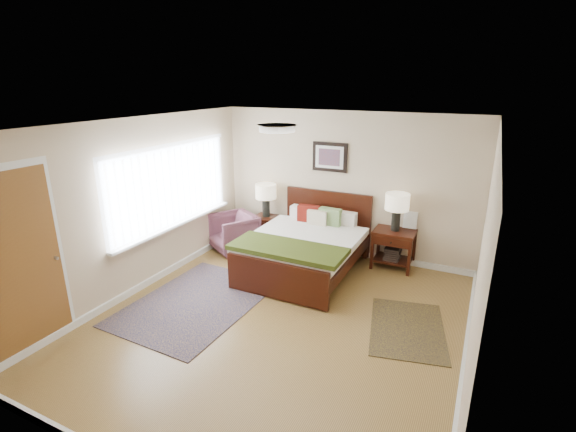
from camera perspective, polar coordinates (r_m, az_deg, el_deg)
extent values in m
plane|color=olive|center=(5.59, -1.30, -14.06)|extent=(5.00, 5.00, 0.00)
cube|color=#C9B391|center=(7.25, 7.73, 4.20)|extent=(4.50, 0.04, 2.50)
cube|color=#C9B391|center=(3.26, -22.82, -15.50)|extent=(4.50, 0.04, 2.50)
cube|color=#C9B391|center=(6.34, -19.79, 1.24)|extent=(0.04, 5.00, 2.50)
cube|color=#C9B391|center=(4.54, 24.92, -6.03)|extent=(0.04, 5.00, 2.50)
cube|color=white|center=(4.75, -1.51, 12.38)|extent=(4.50, 5.00, 0.02)
cube|color=silver|center=(6.77, -15.64, 4.01)|extent=(0.02, 2.72, 1.32)
cube|color=silver|center=(6.76, -15.54, 4.00)|extent=(0.01, 2.60, 1.20)
cube|color=silver|center=(6.91, -14.89, -1.10)|extent=(0.10, 2.72, 0.04)
cube|color=silver|center=(5.39, -32.71, -5.40)|extent=(0.01, 1.00, 2.18)
cube|color=brown|center=(5.39, -32.59, -5.82)|extent=(0.01, 0.90, 2.10)
cylinder|color=#999999|center=(5.57, -29.11, -5.05)|extent=(0.04, 0.04, 0.04)
cylinder|color=white|center=(4.75, -1.51, 11.90)|extent=(0.40, 0.40, 0.07)
cylinder|color=beige|center=(4.75, -1.51, 12.32)|extent=(0.44, 0.44, 0.01)
cube|color=#371108|center=(7.49, 5.42, -0.67)|extent=(1.58, 0.06, 1.10)
cube|color=#371108|center=(5.91, -1.61, -8.83)|extent=(1.58, 0.06, 0.55)
cube|color=#371108|center=(7.03, -3.29, -4.14)|extent=(0.06, 1.97, 0.18)
cube|color=#371108|center=(6.48, 8.44, -6.31)|extent=(0.06, 1.97, 0.18)
cube|color=silver|center=(6.67, 2.34, -4.20)|extent=(1.48, 1.95, 0.22)
cube|color=silver|center=(6.53, 2.00, -3.30)|extent=(1.66, 1.72, 0.10)
cube|color=#2D3D11|center=(6.06, -0.06, -4.53)|extent=(1.70, 0.70, 0.07)
cube|color=silver|center=(7.35, 2.28, 0.33)|extent=(0.49, 0.18, 0.26)
cube|color=silver|center=(7.12, 7.37, -0.41)|extent=(0.49, 0.18, 0.26)
cube|color=#5C110A|center=(7.18, 2.83, 0.23)|extent=(0.38, 0.17, 0.32)
cube|color=#69844C|center=(7.05, 5.78, -0.20)|extent=(0.38, 0.16, 0.32)
cube|color=beige|center=(7.05, 4.04, -0.32)|extent=(0.34, 0.13, 0.28)
cube|color=black|center=(7.22, 5.73, 8.03)|extent=(0.62, 0.03, 0.50)
cube|color=silver|center=(7.20, 5.68, 8.00)|extent=(0.50, 0.01, 0.38)
cube|color=#A52D23|center=(7.19, 5.65, 7.99)|extent=(0.38, 0.01, 0.28)
cube|color=#371108|center=(7.80, -2.99, -0.23)|extent=(0.46, 0.41, 0.05)
cube|color=#371108|center=(7.84, -4.86, -2.28)|extent=(0.05, 0.05, 0.50)
cube|color=#371108|center=(7.65, -2.28, -2.74)|extent=(0.05, 0.05, 0.50)
cube|color=#371108|center=(8.12, -3.59, -1.50)|extent=(0.05, 0.05, 0.50)
cube|color=#371108|center=(7.94, -1.08, -1.92)|extent=(0.05, 0.05, 0.50)
cube|color=#371108|center=(7.67, -3.67, -1.35)|extent=(0.40, 0.03, 0.14)
cube|color=#371108|center=(6.99, 14.40, -2.12)|extent=(0.65, 0.49, 0.05)
cube|color=#371108|center=(6.96, 11.42, -4.82)|extent=(0.05, 0.05, 0.60)
cube|color=#371108|center=(6.86, 16.24, -5.57)|extent=(0.05, 0.05, 0.60)
cube|color=#371108|center=(7.35, 12.30, -3.62)|extent=(0.05, 0.05, 0.60)
cube|color=#371108|center=(7.25, 16.86, -4.31)|extent=(0.05, 0.05, 0.60)
cube|color=#371108|center=(6.81, 13.92, -3.52)|extent=(0.59, 0.03, 0.14)
cube|color=#371108|center=(7.16, 14.10, -5.77)|extent=(0.59, 0.43, 0.03)
cube|color=black|center=(7.15, 14.12, -5.55)|extent=(0.24, 0.31, 0.03)
cube|color=black|center=(7.14, 14.14, -5.29)|extent=(0.24, 0.31, 0.03)
cube|color=black|center=(7.12, 14.16, -5.03)|extent=(0.24, 0.31, 0.03)
cube|color=black|center=(7.11, 14.18, -4.77)|extent=(0.24, 0.31, 0.03)
cube|color=black|center=(7.10, 14.20, -4.51)|extent=(0.24, 0.31, 0.03)
cube|color=black|center=(7.08, 14.22, -4.25)|extent=(0.24, 0.31, 0.03)
cylinder|color=black|center=(7.74, -3.01, 1.10)|extent=(0.14, 0.14, 0.32)
cylinder|color=black|center=(7.69, -3.03, 2.39)|extent=(0.02, 0.02, 0.06)
cylinder|color=beige|center=(7.65, -3.05, 3.40)|extent=(0.38, 0.38, 0.26)
cylinder|color=black|center=(6.92, 14.52, -0.65)|extent=(0.14, 0.14, 0.32)
cylinder|color=black|center=(6.87, 14.64, 0.77)|extent=(0.02, 0.02, 0.06)
cylinder|color=beige|center=(6.83, 14.73, 1.89)|extent=(0.38, 0.38, 0.26)
imported|color=brown|center=(7.60, -7.44, -2.27)|extent=(1.02, 1.03, 0.69)
cube|color=#0B0F38|center=(6.11, -12.37, -11.43)|extent=(1.61, 2.23, 0.01)
cube|color=black|center=(5.62, 15.99, -14.55)|extent=(1.16, 1.50, 0.01)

